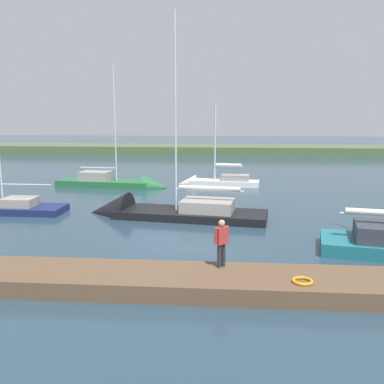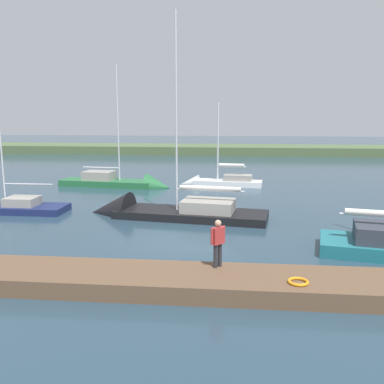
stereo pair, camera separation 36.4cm
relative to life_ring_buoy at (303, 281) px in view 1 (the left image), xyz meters
The scene contains 8 objects.
ground_plane 7.32m from the life_ring_buoy, 48.02° to the right, with size 200.00×200.00×0.00m, color #263D4C.
far_shoreline 51.30m from the life_ring_buoy, 84.55° to the right, with size 180.00×8.00×2.40m, color #4C603D.
dock_pier 4.91m from the life_ring_buoy, ahead, with size 26.00×2.41×0.59m, color brown.
life_ring_buoy is the anchor object (origin of this frame).
sailboat_outer_mooring 12.36m from the life_ring_buoy, 59.35° to the right, with size 10.61×4.04×12.46m.
sailboat_inner_slip 22.00m from the life_ring_buoy, 81.24° to the right, with size 6.85×2.38×7.51m.
sailboat_far_right 23.15m from the life_ring_buoy, 61.71° to the right, with size 9.33×3.20×10.63m.
person_on_dock 2.95m from the life_ring_buoy, 24.87° to the right, with size 0.48×0.47×1.66m.
Camera 1 is at (-2.44, 18.04, 5.73)m, focal length 39.36 mm.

